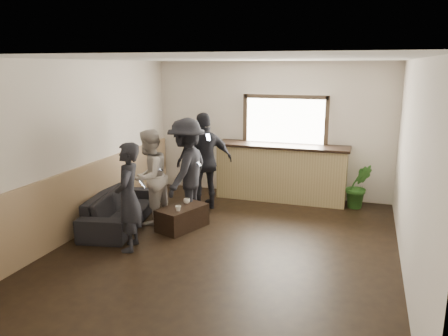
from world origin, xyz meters
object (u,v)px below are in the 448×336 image
(person_d, at_px, (205,161))
(potted_plant, at_px, (358,186))
(cup_b, at_px, (178,208))
(person_c, at_px, (187,170))
(cup_a, at_px, (187,201))
(coffee_table, at_px, (182,218))
(sofa, at_px, (120,209))
(person_b, at_px, (149,177))
(person_a, at_px, (128,197))
(bar_counter, at_px, (281,169))

(person_d, bearing_deg, potted_plant, 159.90)
(cup_b, distance_m, person_c, 0.81)
(cup_b, height_order, person_d, person_d)
(cup_a, xyz_separation_m, potted_plant, (2.79, 1.88, 0.01))
(coffee_table, relative_size, person_d, 0.46)
(sofa, relative_size, potted_plant, 2.25)
(coffee_table, height_order, cup_b, cup_b)
(coffee_table, height_order, person_b, person_b)
(person_a, xyz_separation_m, person_d, (0.39, 2.17, 0.11))
(person_b, bearing_deg, bar_counter, 141.90)
(coffee_table, bearing_deg, person_a, -111.24)
(bar_counter, relative_size, person_d, 1.45)
(person_a, relative_size, person_c, 0.89)
(bar_counter, xyz_separation_m, cup_a, (-1.26, -2.00, -0.22))
(potted_plant, bearing_deg, cup_a, -146.02)
(bar_counter, distance_m, person_c, 2.24)
(coffee_table, height_order, potted_plant, potted_plant)
(cup_b, xyz_separation_m, potted_plant, (2.77, 2.29, 0.01))
(person_a, bearing_deg, cup_a, 143.44)
(sofa, xyz_separation_m, cup_b, (1.13, -0.04, 0.14))
(bar_counter, distance_m, person_d, 1.68)
(coffee_table, relative_size, person_a, 0.53)
(person_b, bearing_deg, coffee_table, 85.36)
(cup_a, relative_size, person_a, 0.07)
(person_b, xyz_separation_m, person_d, (0.63, 1.04, 0.10))
(coffee_table, distance_m, potted_plant, 3.49)
(person_d, bearing_deg, cup_b, 53.12)
(person_b, bearing_deg, person_a, 16.60)
(sofa, height_order, person_c, person_c)
(potted_plant, height_order, person_c, person_c)
(person_d, bearing_deg, sofa, 11.79)
(bar_counter, relative_size, cup_a, 24.24)
(sofa, distance_m, person_a, 1.22)
(cup_b, distance_m, potted_plant, 3.59)
(bar_counter, height_order, potted_plant, bar_counter)
(coffee_table, height_order, person_d, person_d)
(potted_plant, distance_m, person_d, 3.00)
(person_b, bearing_deg, potted_plant, 124.15)
(person_c, bearing_deg, person_b, -59.57)
(potted_plant, height_order, person_d, person_d)
(coffee_table, bearing_deg, person_c, 100.19)
(cup_a, bearing_deg, person_c, 109.54)
(bar_counter, bearing_deg, coffee_table, -119.89)
(sofa, distance_m, person_b, 0.75)
(sofa, distance_m, person_d, 1.82)
(person_a, bearing_deg, cup_b, 133.90)
(potted_plant, bearing_deg, person_d, -161.50)
(sofa, relative_size, coffee_table, 2.30)
(bar_counter, xyz_separation_m, coffee_table, (-1.26, -2.19, -0.45))
(sofa, bearing_deg, cup_b, -103.65)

